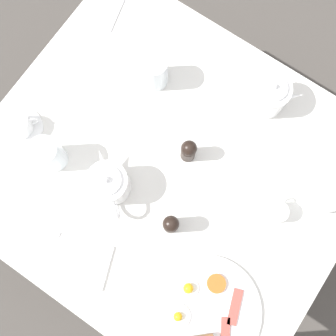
% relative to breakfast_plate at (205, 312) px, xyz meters
% --- Properties ---
extents(ground_plane, '(8.00, 8.00, 0.00)m').
position_rel_breakfast_plate_xyz_m(ground_plane, '(0.28, 0.32, -0.71)').
color(ground_plane, '#4C4742').
extents(table, '(0.99, 1.12, 0.71)m').
position_rel_breakfast_plate_xyz_m(table, '(0.28, 0.32, -0.07)').
color(table, silver).
rests_on(table, ground_plane).
extents(breakfast_plate, '(0.31, 0.31, 0.04)m').
position_rel_breakfast_plate_xyz_m(breakfast_plate, '(0.00, 0.00, 0.00)').
color(breakfast_plate, white).
rests_on(breakfast_plate, table).
extents(teapot_near, '(0.12, 0.19, 0.14)m').
position_rel_breakfast_plate_xyz_m(teapot_near, '(0.63, 0.19, 0.05)').
color(teapot_near, white).
rests_on(teapot_near, table).
extents(teapot_far, '(0.14, 0.17, 0.14)m').
position_rel_breakfast_plate_xyz_m(teapot_far, '(0.14, 0.43, 0.05)').
color(teapot_far, white).
rests_on(teapot_far, table).
extents(teacup_with_saucer_left, '(0.13, 0.13, 0.06)m').
position_rel_breakfast_plate_xyz_m(teacup_with_saucer_left, '(0.14, 0.77, 0.02)').
color(teacup_with_saucer_left, white).
rests_on(teacup_with_saucer_left, table).
extents(water_glass_tall, '(0.08, 0.08, 0.13)m').
position_rel_breakfast_plate_xyz_m(water_glass_tall, '(0.11, 0.63, 0.05)').
color(water_glass_tall, white).
rests_on(water_glass_tall, table).
extents(water_glass_short, '(0.08, 0.08, 0.13)m').
position_rel_breakfast_plate_xyz_m(water_glass_short, '(0.46, -0.11, 0.06)').
color(water_glass_short, white).
rests_on(water_glass_short, table).
extents(wine_glass_spare, '(0.08, 0.08, 0.12)m').
position_rel_breakfast_plate_xyz_m(wine_glass_spare, '(0.50, 0.52, 0.05)').
color(wine_glass_spare, white).
rests_on(wine_glass_spare, table).
extents(creamer_jug, '(0.09, 0.06, 0.06)m').
position_rel_breakfast_plate_xyz_m(creamer_jug, '(0.35, -0.02, 0.02)').
color(creamer_jug, white).
rests_on(creamer_jug, table).
extents(pepper_grinder, '(0.05, 0.05, 0.11)m').
position_rel_breakfast_plate_xyz_m(pepper_grinder, '(0.15, 0.22, 0.05)').
color(pepper_grinder, black).
rests_on(pepper_grinder, table).
extents(salt_grinder, '(0.05, 0.05, 0.11)m').
position_rel_breakfast_plate_xyz_m(salt_grinder, '(0.35, 0.29, 0.05)').
color(salt_grinder, black).
rests_on(salt_grinder, table).
extents(napkin_folded, '(0.15, 0.12, 0.01)m').
position_rel_breakfast_plate_xyz_m(napkin_folded, '(-0.07, 0.34, -0.00)').
color(napkin_folded, white).
rests_on(napkin_folded, table).
extents(fork_by_plate, '(0.18, 0.06, 0.00)m').
position_rel_breakfast_plate_xyz_m(fork_by_plate, '(0.65, 0.76, -0.01)').
color(fork_by_plate, silver).
rests_on(fork_by_plate, table).
extents(knife_by_plate, '(0.06, 0.20, 0.00)m').
position_rel_breakfast_plate_xyz_m(knife_by_plate, '(-0.08, 0.57, -0.01)').
color(knife_by_plate, silver).
rests_on(knife_by_plate, table).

